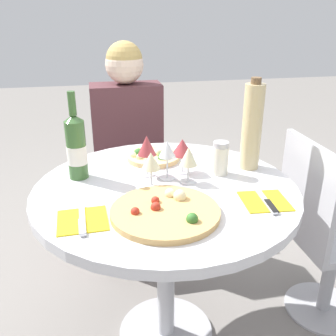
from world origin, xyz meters
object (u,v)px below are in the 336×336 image
at_px(chair_empty_side, 324,237).
at_px(wine_bottle, 76,147).
at_px(pizza_large, 166,211).
at_px(tall_carafe, 252,127).
at_px(dining_table, 166,213).
at_px(chair_behind_diner, 128,173).
at_px(seated_diner, 130,162).

distance_m(chair_empty_side, wine_bottle, 1.10).
distance_m(chair_empty_side, pizza_large, 0.82).
relative_size(chair_empty_side, tall_carafe, 2.34).
bearing_deg(dining_table, tall_carafe, 16.39).
xyz_separation_m(dining_table, pizza_large, (-0.04, -0.20, 0.13)).
bearing_deg(pizza_large, chair_behind_diner, 91.31).
bearing_deg(pizza_large, seated_diner, 91.50).
bearing_deg(chair_behind_diner, chair_empty_side, 131.71).
height_order(chair_behind_diner, chair_empty_side, same).
relative_size(dining_table, tall_carafe, 2.66).
relative_size(dining_table, chair_empty_side, 1.13).
height_order(dining_table, wine_bottle, wine_bottle).
bearing_deg(chair_empty_side, dining_table, -89.62).
height_order(chair_behind_diner, seated_diner, seated_diner).
xyz_separation_m(chair_behind_diner, tall_carafe, (0.43, -0.75, 0.48)).
bearing_deg(seated_diner, tall_carafe, 124.75).
height_order(seated_diner, pizza_large, seated_diner).
relative_size(wine_bottle, tall_carafe, 0.91).
distance_m(dining_table, tall_carafe, 0.47).
relative_size(chair_empty_side, pizza_large, 2.45).
bearing_deg(chair_empty_side, tall_carafe, -107.28).
height_order(dining_table, chair_behind_diner, chair_behind_diner).
xyz_separation_m(seated_diner, pizza_large, (0.02, -0.92, 0.20)).
xyz_separation_m(dining_table, seated_diner, (-0.06, 0.72, -0.07)).
bearing_deg(chair_empty_side, wine_bottle, -97.81).
bearing_deg(seated_diner, chair_empty_side, 136.51).
height_order(chair_empty_side, tall_carafe, tall_carafe).
height_order(dining_table, seated_diner, seated_diner).
height_order(pizza_large, tall_carafe, tall_carafe).
height_order(chair_empty_side, wine_bottle, wine_bottle).
bearing_deg(dining_table, chair_empty_side, 0.38).
distance_m(dining_table, chair_empty_side, 0.72).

